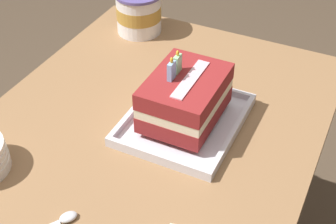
% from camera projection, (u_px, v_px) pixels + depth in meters
% --- Properties ---
extents(dining_table, '(0.93, 0.76, 0.78)m').
position_uv_depth(dining_table, '(153.00, 161.00, 1.21)').
color(dining_table, olive).
rests_on(dining_table, ground_plane).
extents(foil_tray, '(0.29, 0.25, 0.02)m').
position_uv_depth(foil_tray, '(185.00, 121.00, 1.11)').
color(foil_tray, silver).
rests_on(foil_tray, dining_table).
extents(birthday_cake, '(0.20, 0.15, 0.16)m').
position_uv_depth(birthday_cake, '(185.00, 97.00, 1.07)').
color(birthday_cake, maroon).
rests_on(birthday_cake, foil_tray).
extents(ice_cream_tub, '(0.14, 0.14, 0.12)m').
position_uv_depth(ice_cream_tub, '(139.00, 12.00, 1.41)').
color(ice_cream_tub, white).
rests_on(ice_cream_tub, dining_table).
extents(serving_spoon_near_tray, '(0.11, 0.08, 0.01)m').
position_uv_depth(serving_spoon_near_tray, '(61.00, 220.00, 0.89)').
color(serving_spoon_near_tray, silver).
rests_on(serving_spoon_near_tray, dining_table).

